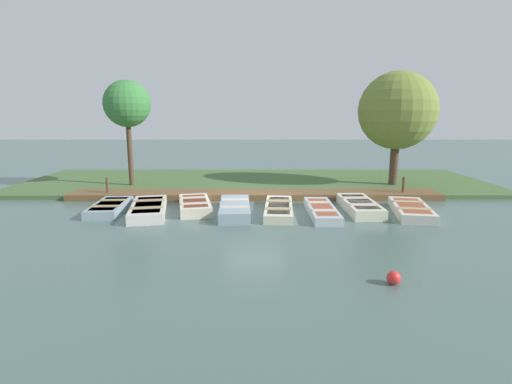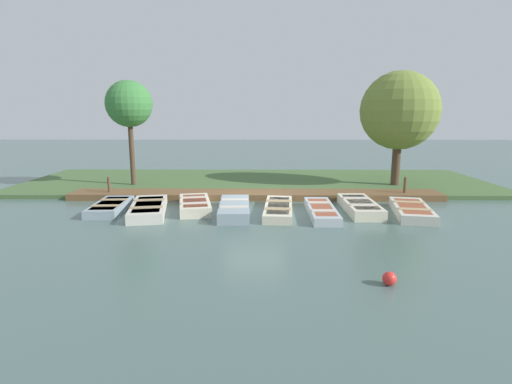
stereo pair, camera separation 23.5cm
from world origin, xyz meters
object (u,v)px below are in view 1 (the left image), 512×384
rowboat_4 (279,209)px  rowboat_7 (411,209)px  rowboat_5 (322,210)px  rowboat_2 (195,205)px  buoy (394,278)px  rowboat_0 (110,207)px  mooring_post_near (108,188)px  rowboat_3 (235,208)px  rowboat_1 (149,209)px  park_tree_far_left (127,105)px  mooring_post_far (403,187)px  park_tree_left (397,111)px  rowboat_6 (360,206)px

rowboat_4 → rowboat_7: 4.93m
rowboat_5 → rowboat_2: bearing=-97.6°
rowboat_5 → buoy: size_ratio=11.13×
rowboat_5 → rowboat_7: size_ratio=1.03×
rowboat_0 → mooring_post_near: (-2.33, -0.90, 0.32)m
rowboat_0 → rowboat_3: (0.40, 4.80, 0.04)m
rowboat_5 → rowboat_7: bearing=91.6°
rowboat_1 → rowboat_4: (-0.14, 4.87, -0.03)m
rowboat_2 → mooring_post_near: bearing=-128.4°
rowboat_2 → rowboat_5: 4.86m
rowboat_4 → buoy: (6.41, 2.14, -0.01)m
rowboat_4 → park_tree_far_left: bearing=-121.1°
park_tree_far_left → mooring_post_far: bearing=79.3°
rowboat_2 → rowboat_3: size_ratio=0.91×
rowboat_3 → park_tree_left: bearing=121.9°
rowboat_4 → rowboat_0: bearing=-88.0°
rowboat_5 → rowboat_3: bearing=-90.9°
park_tree_left → park_tree_far_left: bearing=-89.6°
rowboat_5 → rowboat_6: rowboat_6 is taller
mooring_post_far → park_tree_left: bearing=171.0°
rowboat_1 → buoy: rowboat_1 is taller
rowboat_2 → rowboat_6: size_ratio=0.94×
rowboat_5 → mooring_post_far: (-2.83, 4.05, 0.33)m
rowboat_4 → rowboat_7: (0.21, 4.92, 0.01)m
buoy → rowboat_3: bearing=-148.7°
mooring_post_far → buoy: 9.64m
park_tree_left → rowboat_6: bearing=-31.2°
rowboat_1 → mooring_post_far: (-2.71, 10.50, 0.29)m
rowboat_2 → park_tree_far_left: (-4.52, -3.79, 3.89)m
rowboat_0 → rowboat_6: bearing=86.9°
rowboat_1 → rowboat_2: (-0.59, 1.64, 0.00)m
mooring_post_far → park_tree_left: park_tree_left is taller
rowboat_2 → rowboat_7: size_ratio=0.90×
rowboat_3 → rowboat_1: bearing=-92.7°
rowboat_0 → rowboat_6: rowboat_6 is taller
rowboat_1 → rowboat_6: bearing=82.5°
rowboat_3 → mooring_post_near: mooring_post_near is taller
rowboat_3 → rowboat_7: bearing=87.4°
rowboat_0 → park_tree_far_left: 6.17m
rowboat_0 → buoy: rowboat_0 is taller
rowboat_7 → buoy: rowboat_7 is taller
rowboat_3 → rowboat_6: 4.79m
rowboat_2 → rowboat_5: rowboat_2 is taller
rowboat_4 → mooring_post_near: mooring_post_near is taller
rowboat_7 → rowboat_4: bearing=-82.0°
rowboat_5 → park_tree_far_left: bearing=-120.6°
mooring_post_far → buoy: bearing=-21.3°
park_tree_left → buoy: bearing=-18.7°
rowboat_3 → rowboat_4: 1.66m
mooring_post_far → park_tree_left: size_ratio=0.17×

